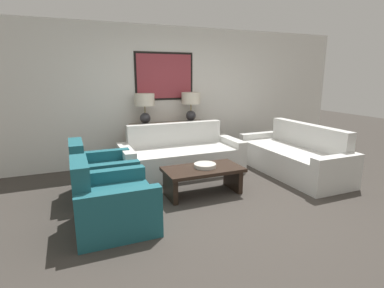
{
  "coord_description": "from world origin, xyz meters",
  "views": [
    {
      "loc": [
        -1.81,
        -3.3,
        1.73
      ],
      "look_at": [
        -0.02,
        1.0,
        0.65
      ],
      "focal_mm": 28.0,
      "sensor_mm": 36.0,
      "label": 1
    }
  ],
  "objects_px": {
    "armchair_near_back_wall": "(102,177)",
    "table_lamp_left": "(145,104)",
    "couch_by_side": "(293,157)",
    "coffee_table": "(203,175)",
    "couch_by_back_wall": "(181,157)",
    "table_lamp_right": "(191,102)",
    "decorative_bowl": "(205,165)",
    "armchair_near_camera": "(112,204)",
    "console_table": "(169,143)"
  },
  "relations": [
    {
      "from": "table_lamp_right",
      "to": "decorative_bowl",
      "type": "distance_m",
      "value": 1.93
    },
    {
      "from": "couch_by_side",
      "to": "decorative_bowl",
      "type": "height_order",
      "value": "couch_by_side"
    },
    {
      "from": "table_lamp_left",
      "to": "couch_by_side",
      "type": "xyz_separation_m",
      "value": [
        2.32,
        -1.45,
        -0.91
      ]
    },
    {
      "from": "console_table",
      "to": "decorative_bowl",
      "type": "distance_m",
      "value": 1.7
    },
    {
      "from": "console_table",
      "to": "couch_by_back_wall",
      "type": "relative_size",
      "value": 0.7
    },
    {
      "from": "table_lamp_left",
      "to": "couch_by_side",
      "type": "bearing_deg",
      "value": -32.09
    },
    {
      "from": "table_lamp_right",
      "to": "decorative_bowl",
      "type": "bearing_deg",
      "value": -105.68
    },
    {
      "from": "couch_by_back_wall",
      "to": "armchair_near_camera",
      "type": "bearing_deg",
      "value": -132.6
    },
    {
      "from": "table_lamp_left",
      "to": "couch_by_side",
      "type": "height_order",
      "value": "table_lamp_left"
    },
    {
      "from": "table_lamp_left",
      "to": "armchair_near_camera",
      "type": "relative_size",
      "value": 0.66
    },
    {
      "from": "couch_by_back_wall",
      "to": "decorative_bowl",
      "type": "height_order",
      "value": "couch_by_back_wall"
    },
    {
      "from": "couch_by_back_wall",
      "to": "couch_by_side",
      "type": "xyz_separation_m",
      "value": [
        1.85,
        -0.79,
        0.0
      ]
    },
    {
      "from": "couch_by_side",
      "to": "coffee_table",
      "type": "height_order",
      "value": "couch_by_side"
    },
    {
      "from": "table_lamp_right",
      "to": "decorative_bowl",
      "type": "height_order",
      "value": "table_lamp_right"
    },
    {
      "from": "table_lamp_right",
      "to": "decorative_bowl",
      "type": "xyz_separation_m",
      "value": [
        -0.48,
        -1.7,
        -0.77
      ]
    },
    {
      "from": "table_lamp_left",
      "to": "armchair_near_camera",
      "type": "height_order",
      "value": "table_lamp_left"
    },
    {
      "from": "console_table",
      "to": "table_lamp_right",
      "type": "distance_m",
      "value": 0.92
    },
    {
      "from": "couch_by_back_wall",
      "to": "armchair_near_back_wall",
      "type": "distance_m",
      "value": 1.54
    },
    {
      "from": "console_table",
      "to": "table_lamp_left",
      "type": "xyz_separation_m",
      "value": [
        -0.47,
        0.0,
        0.8
      ]
    },
    {
      "from": "table_lamp_right",
      "to": "coffee_table",
      "type": "xyz_separation_m",
      "value": [
        -0.52,
        -1.72,
        -0.91
      ]
    },
    {
      "from": "table_lamp_right",
      "to": "coffee_table",
      "type": "distance_m",
      "value": 2.01
    },
    {
      "from": "console_table",
      "to": "armchair_near_camera",
      "type": "bearing_deg",
      "value": -122.79
    },
    {
      "from": "decorative_bowl",
      "to": "table_lamp_right",
      "type": "bearing_deg",
      "value": 74.32
    },
    {
      "from": "console_table",
      "to": "coffee_table",
      "type": "distance_m",
      "value": 1.72
    },
    {
      "from": "armchair_near_back_wall",
      "to": "coffee_table",
      "type": "bearing_deg",
      "value": -20.25
    },
    {
      "from": "couch_by_side",
      "to": "armchair_near_camera",
      "type": "xyz_separation_m",
      "value": [
        -3.29,
        -0.78,
        -0.01
      ]
    },
    {
      "from": "armchair_near_camera",
      "to": "couch_by_side",
      "type": "bearing_deg",
      "value": 13.29
    },
    {
      "from": "armchair_near_camera",
      "to": "coffee_table",
      "type": "bearing_deg",
      "value": 20.25
    },
    {
      "from": "couch_by_back_wall",
      "to": "table_lamp_right",
      "type": "bearing_deg",
      "value": 54.99
    },
    {
      "from": "decorative_bowl",
      "to": "armchair_near_camera",
      "type": "height_order",
      "value": "armchair_near_camera"
    },
    {
      "from": "armchair_near_camera",
      "to": "couch_by_back_wall",
      "type": "bearing_deg",
      "value": 47.4
    },
    {
      "from": "table_lamp_left",
      "to": "couch_by_back_wall",
      "type": "distance_m",
      "value": 1.22
    },
    {
      "from": "coffee_table",
      "to": "couch_by_back_wall",
      "type": "bearing_deg",
      "value": 87.23
    },
    {
      "from": "table_lamp_right",
      "to": "armchair_near_camera",
      "type": "xyz_separation_m",
      "value": [
        -1.91,
        -2.23,
        -0.92
      ]
    },
    {
      "from": "couch_by_back_wall",
      "to": "armchair_near_back_wall",
      "type": "xyz_separation_m",
      "value": [
        -1.44,
        -0.54,
        -0.01
      ]
    },
    {
      "from": "console_table",
      "to": "couch_by_side",
      "type": "distance_m",
      "value": 2.36
    },
    {
      "from": "coffee_table",
      "to": "table_lamp_left",
      "type": "bearing_deg",
      "value": 103.63
    },
    {
      "from": "table_lamp_left",
      "to": "coffee_table",
      "type": "distance_m",
      "value": 1.99
    },
    {
      "from": "armchair_near_back_wall",
      "to": "couch_by_back_wall",
      "type": "bearing_deg",
      "value": 20.6
    },
    {
      "from": "table_lamp_left",
      "to": "couch_by_back_wall",
      "type": "height_order",
      "value": "table_lamp_left"
    },
    {
      "from": "couch_by_back_wall",
      "to": "armchair_near_camera",
      "type": "relative_size",
      "value": 2.41
    },
    {
      "from": "armchair_near_back_wall",
      "to": "armchair_near_camera",
      "type": "relative_size",
      "value": 1.0
    },
    {
      "from": "table_lamp_right",
      "to": "table_lamp_left",
      "type": "bearing_deg",
      "value": 180.0
    },
    {
      "from": "couch_by_side",
      "to": "armchair_near_camera",
      "type": "bearing_deg",
      "value": -166.71
    },
    {
      "from": "armchair_near_back_wall",
      "to": "table_lamp_left",
      "type": "bearing_deg",
      "value": 51.27
    },
    {
      "from": "table_lamp_right",
      "to": "armchair_near_camera",
      "type": "relative_size",
      "value": 0.66
    },
    {
      "from": "couch_by_side",
      "to": "armchair_near_back_wall",
      "type": "height_order",
      "value": "couch_by_side"
    },
    {
      "from": "table_lamp_right",
      "to": "armchair_near_camera",
      "type": "height_order",
      "value": "table_lamp_right"
    },
    {
      "from": "table_lamp_right",
      "to": "armchair_near_back_wall",
      "type": "height_order",
      "value": "table_lamp_right"
    },
    {
      "from": "coffee_table",
      "to": "armchair_near_back_wall",
      "type": "relative_size",
      "value": 1.29
    }
  ]
}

